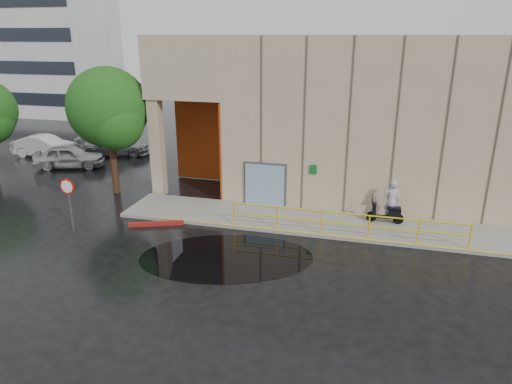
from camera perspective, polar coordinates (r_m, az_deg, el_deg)
ground at (r=17.23m, az=-4.26°, el=-8.69°), size 120.00×120.00×0.00m
sidewalk at (r=20.52m, az=10.54°, el=-4.02°), size 20.00×3.00×0.15m
building at (r=25.65m, az=14.78°, el=9.93°), size 20.00×10.17×8.00m
guardrail at (r=19.03m, az=11.07°, el=-3.97°), size 9.56×0.06×1.03m
distant_building at (r=53.74m, az=-24.45°, el=16.94°), size 12.00×8.08×15.00m
person at (r=20.86m, az=16.60°, el=-1.09°), size 0.76×0.56×1.91m
scooter at (r=20.72m, az=15.96°, el=-1.88°), size 1.60×0.52×1.24m
stop_sign at (r=20.65m, az=-22.43°, el=-0.07°), size 0.71×0.10×2.38m
red_curb at (r=20.71m, az=-12.40°, el=-3.88°), size 2.31×1.02×0.18m
puddle at (r=17.55m, az=-3.72°, el=-8.13°), size 7.46×5.70×0.01m
car_a at (r=31.20m, az=-22.31°, el=4.13°), size 4.56×3.00×1.44m
car_b at (r=34.79m, az=-24.85°, el=5.23°), size 4.53×1.83×1.46m
car_c at (r=33.49m, az=-17.32°, el=5.61°), size 5.20×3.32×1.40m
tree_near at (r=24.39m, az=-17.79°, el=9.59°), size 4.07×4.07×6.57m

